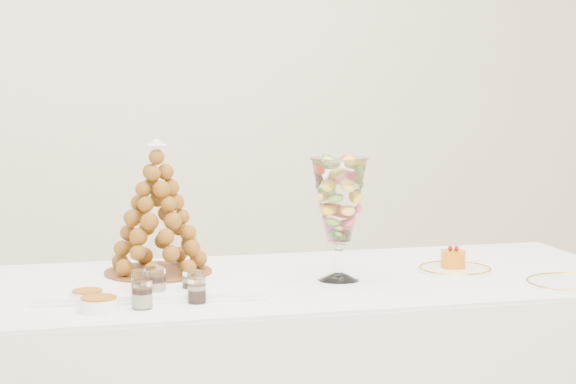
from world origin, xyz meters
name	(u,v)px	position (x,y,z in m)	size (l,w,h in m)	color
lace_tray	(152,282)	(-0.31, 0.14, 0.76)	(0.56, 0.42, 0.02)	white
macaron_vase	(339,201)	(0.19, 0.07, 0.97)	(0.15, 0.15, 0.34)	white
cake_plate	(455,270)	(0.56, 0.08, 0.76)	(0.21, 0.21, 0.01)	white
spare_plate	(572,284)	(0.77, -0.19, 0.76)	(0.25, 0.25, 0.01)	white
verrine_a	(141,283)	(-0.36, 0.02, 0.79)	(0.05, 0.05, 0.07)	white
verrine_b	(155,283)	(-0.33, 0.00, 0.79)	(0.06, 0.06, 0.08)	white
verrine_c	(192,283)	(-0.23, 0.00, 0.78)	(0.05, 0.05, 0.06)	white
verrine_d	(142,294)	(-0.37, -0.11, 0.79)	(0.05, 0.05, 0.07)	white
verrine_e	(197,291)	(-0.24, -0.09, 0.78)	(0.05, 0.05, 0.06)	white
ramekin_back	(87,297)	(-0.50, 0.00, 0.77)	(0.08, 0.08, 0.03)	white
ramekin_front	(99,305)	(-0.48, -0.10, 0.77)	(0.10, 0.10, 0.03)	white
croquembouche	(157,208)	(-0.28, 0.22, 0.95)	(0.30, 0.30, 0.37)	brown
mousse_cake	(453,259)	(0.55, 0.09, 0.79)	(0.07, 0.07, 0.06)	orange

